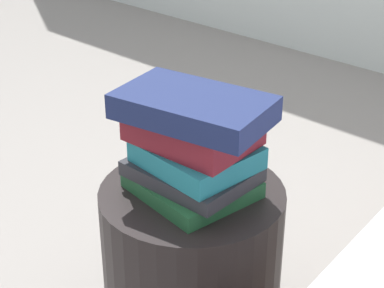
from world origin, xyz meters
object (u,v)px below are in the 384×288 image
object	(u,v)px
book_charcoal	(195,171)
book_teal	(197,154)
book_forest	(194,185)
side_table	(192,275)
book_navy	(194,107)
book_maroon	(193,128)

from	to	relation	value
book_charcoal	book_teal	size ratio (longest dim) A/B	1.11
book_forest	book_charcoal	bearing A→B (deg)	56.97
book_teal	book_forest	bearing A→B (deg)	-114.38
side_table	book_forest	distance (m)	0.24
side_table	book_teal	world-z (taller)	book_teal
book_teal	book_navy	distance (m)	0.11
book_teal	book_maroon	distance (m)	0.06
book_maroon	book_navy	distance (m)	0.06
side_table	book_charcoal	distance (m)	0.27
book_forest	book_navy	xyz separation A→B (m)	(0.01, -0.01, 0.18)
side_table	book_forest	world-z (taller)	book_forest
book_forest	book_navy	bearing A→B (deg)	-46.87
side_table	book_teal	xyz separation A→B (m)	(0.01, 0.01, 0.31)
book_teal	book_charcoal	bearing A→B (deg)	-111.07
side_table	book_navy	world-z (taller)	book_navy
book_forest	book_navy	size ratio (longest dim) A/B	0.77
book_forest	book_maroon	size ratio (longest dim) A/B	0.95
book_charcoal	book_maroon	xyz separation A→B (m)	(-0.01, 0.01, 0.09)
book_maroon	book_navy	bearing A→B (deg)	-46.98
book_charcoal	book_navy	world-z (taller)	book_navy
side_table	book_maroon	xyz separation A→B (m)	(-0.01, 0.01, 0.37)
side_table	book_teal	distance (m)	0.31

